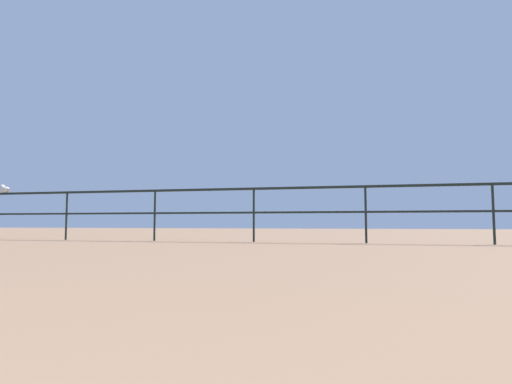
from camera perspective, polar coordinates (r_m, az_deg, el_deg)
The scene contains 2 objects.
pier_railing at distance 8.16m, azimuth 7.28°, elevation -1.23°, with size 24.43×0.05×1.11m.
seagull_on_rail at distance 11.53m, azimuth -31.74°, elevation 0.36°, with size 0.43×0.22×0.20m.
Camera 1 is at (0.86, 1.87, 0.39)m, focal length 28.57 mm.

